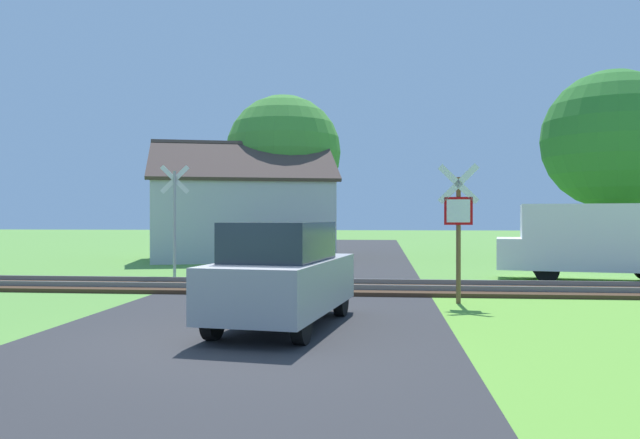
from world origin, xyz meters
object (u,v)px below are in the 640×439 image
at_px(tree_far, 613,140).
at_px(tree_center, 284,153).
at_px(mail_truck, 591,239).
at_px(crossing_sign_far, 175,213).
at_px(house, 242,217).
at_px(parked_car, 283,274).
at_px(stop_sign_near, 458,222).

relative_size(tree_far, tree_center, 1.07).
xyz_separation_m(tree_center, mail_truck, (10.69, -10.52, -3.69)).
bearing_deg(crossing_sign_far, mail_truck, -9.01).
height_order(crossing_sign_far, mail_truck, crossing_sign_far).
relative_size(crossing_sign_far, mail_truck, 0.67).
relative_size(house, tree_far, 1.12).
bearing_deg(tree_far, crossing_sign_far, -148.94).
xyz_separation_m(mail_truck, parked_car, (-7.69, -8.33, -0.34)).
distance_m(stop_sign_near, tree_far, 16.82).
bearing_deg(tree_center, stop_sign_near, -68.08).
height_order(crossing_sign_far, house, house).
relative_size(mail_truck, parked_car, 1.23).
bearing_deg(mail_truck, house, 65.94).
distance_m(crossing_sign_far, mail_truck, 12.28).
distance_m(crossing_sign_far, house, 8.98).
height_order(tree_far, mail_truck, tree_far).
relative_size(tree_far, mail_truck, 1.59).
relative_size(crossing_sign_far, tree_far, 0.42).
bearing_deg(tree_center, crossing_sign_far, -97.98).
relative_size(stop_sign_near, mail_truck, 0.58).
height_order(house, tree_center, tree_center).
bearing_deg(crossing_sign_far, tree_center, 70.49).
distance_m(tree_far, parked_car, 21.37).
height_order(crossing_sign_far, tree_far, tree_far).
bearing_deg(mail_truck, crossing_sign_far, 103.05).
xyz_separation_m(stop_sign_near, tree_center, (-6.30, 15.65, 3.17)).
xyz_separation_m(tree_far, tree_center, (-14.52, 1.38, -0.26)).
distance_m(crossing_sign_far, tree_far, 19.03).
xyz_separation_m(tree_far, mail_truck, (-3.83, -9.14, -3.95)).
distance_m(house, tree_far, 16.41).
distance_m(stop_sign_near, parked_car, 4.68).
height_order(tree_center, parked_car, tree_center).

